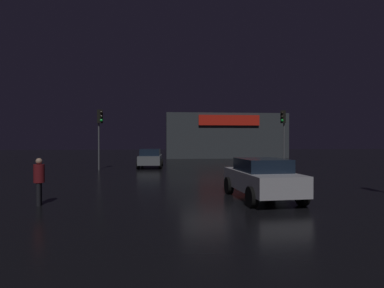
{
  "coord_description": "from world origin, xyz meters",
  "views": [
    {
      "loc": [
        -2.17,
        -16.37,
        2.11
      ],
      "look_at": [
        -0.06,
        7.41,
        1.88
      ],
      "focal_mm": 29.02,
      "sensor_mm": 36.0,
      "label": 1
    }
  ],
  "objects": [
    {
      "name": "pedestrian",
      "position": [
        -6.26,
        -5.86,
        0.89
      ],
      "size": [
        0.39,
        0.39,
        1.55
      ],
      "color": "black",
      "rests_on": "ground"
    },
    {
      "name": "traffic_signal_main",
      "position": [
        6.89,
        6.66,
        3.4
      ],
      "size": [
        0.42,
        0.42,
        4.44
      ],
      "color": "#595B60",
      "rests_on": "ground"
    },
    {
      "name": "car_near",
      "position": [
        1.34,
        -5.44,
        0.78
      ],
      "size": [
        2.18,
        4.02,
        1.47
      ],
      "color": "#B7B7BF",
      "rests_on": "ground"
    },
    {
      "name": "car_far",
      "position": [
        -3.28,
        8.46,
        0.77
      ],
      "size": [
        1.97,
        4.33,
        1.49
      ],
      "color": "slate",
      "rests_on": "ground"
    },
    {
      "name": "ground_plane",
      "position": [
        0.0,
        0.0,
        0.0
      ],
      "size": [
        120.0,
        120.0,
        0.0
      ],
      "primitive_type": "plane",
      "color": "black"
    },
    {
      "name": "traffic_signal_opposite",
      "position": [
        -6.83,
        6.53,
        3.35
      ],
      "size": [
        0.42,
        0.42,
        4.36
      ],
      "color": "#595B60",
      "rests_on": "ground"
    },
    {
      "name": "store_building",
      "position": [
        5.48,
        24.37,
        2.75
      ],
      "size": [
        14.85,
        8.93,
        5.49
      ],
      "color": "#33383D",
      "rests_on": "ground"
    }
  ]
}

